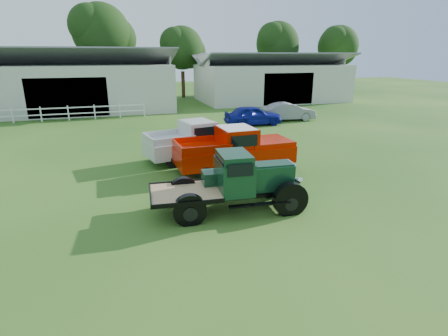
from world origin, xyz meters
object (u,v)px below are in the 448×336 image
object	(u,v)px
white_pickup	(196,141)
misc_car_blue	(253,115)
vintage_flatbed	(231,182)
misc_car_grey	(288,112)
red_pickup	(234,149)

from	to	relation	value
white_pickup	misc_car_blue	xyz separation A→B (m)	(6.16, 7.51, -0.22)
vintage_flatbed	misc_car_grey	distance (m)	17.82
red_pickup	misc_car_blue	world-z (taller)	red_pickup
vintage_flatbed	misc_car_blue	world-z (taller)	vintage_flatbed
vintage_flatbed	red_pickup	xyz separation A→B (m)	(1.53, 4.06, -0.00)
misc_car_blue	misc_car_grey	distance (m)	3.56
red_pickup	white_pickup	distance (m)	2.62
red_pickup	misc_car_blue	size ratio (longest dim) A/B	1.28
vintage_flatbed	misc_car_blue	xyz separation A→B (m)	(6.45, 13.87, -0.27)
white_pickup	misc_car_grey	distance (m)	12.80
white_pickup	misc_car_blue	distance (m)	9.72
vintage_flatbed	misc_car_grey	world-z (taller)	vintage_flatbed
red_pickup	misc_car_blue	xyz separation A→B (m)	(4.92, 9.82, -0.27)
misc_car_blue	misc_car_grey	bearing A→B (deg)	-71.91
white_pickup	misc_car_grey	xyz separation A→B (m)	(9.59, 8.47, -0.25)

